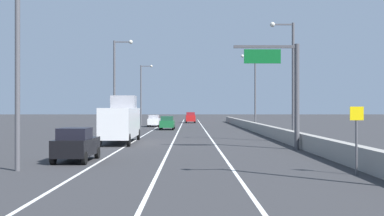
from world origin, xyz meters
TOP-DOWN VIEW (x-y plane):
  - ground_plane at (0.00, 64.00)m, footprint 320.00×320.00m
  - lane_stripe_left at (-5.50, 55.00)m, footprint 0.16×130.00m
  - lane_stripe_center at (-2.00, 55.00)m, footprint 0.16×130.00m
  - lane_stripe_right at (1.50, 55.00)m, footprint 0.16×130.00m
  - jersey_barrier_right at (7.66, 40.00)m, footprint 0.60×120.00m
  - overhead_sign_gantry at (6.32, 30.14)m, footprint 4.68×0.36m
  - speed_advisory_sign at (6.76, 17.21)m, footprint 0.60×0.11m
  - lamp_post_right_second at (8.19, 37.71)m, footprint 2.14×0.44m
  - lamp_post_right_third at (8.35, 62.78)m, footprint 2.14×0.44m
  - lamp_post_left_near at (-8.36, 18.63)m, footprint 2.14×0.44m
  - lamp_post_left_mid at (-8.57, 48.72)m, footprint 2.14×0.44m
  - lamp_post_left_far at (-8.72, 78.81)m, footprint 2.14×0.44m
  - car_black_0 at (-6.80, 22.53)m, footprint 1.92×4.06m
  - car_green_1 at (-3.60, 61.49)m, footprint 2.00×4.42m
  - car_red_2 at (-0.38, 91.37)m, footprint 2.02×4.11m
  - car_white_3 at (-6.21, 72.20)m, footprint 1.82×4.75m
  - box_truck at (-6.39, 36.85)m, footprint 2.57×9.31m

SIDE VIEW (x-z plane):
  - ground_plane at x=0.00m, z-range 0.00..0.00m
  - lane_stripe_left at x=-5.50m, z-range 0.00..0.00m
  - lane_stripe_center at x=-2.00m, z-range 0.00..0.00m
  - lane_stripe_right at x=1.50m, z-range 0.00..0.00m
  - jersey_barrier_right at x=7.66m, z-range 0.00..1.10m
  - car_green_1 at x=-3.60m, z-range 0.00..1.85m
  - car_black_0 at x=-6.80m, z-range 0.00..1.86m
  - car_white_3 at x=-6.21m, z-range 0.00..1.87m
  - car_red_2 at x=-0.38m, z-range -0.01..2.13m
  - speed_advisory_sign at x=6.76m, z-range 0.26..3.26m
  - box_truck at x=-6.39m, z-range -0.18..3.87m
  - overhead_sign_gantry at x=6.32m, z-range 0.98..8.48m
  - lamp_post_right_second at x=8.19m, z-range 0.75..11.18m
  - lamp_post_right_third at x=8.35m, z-range 0.75..11.18m
  - lamp_post_left_near at x=-8.36m, z-range 0.75..11.18m
  - lamp_post_left_mid at x=-8.57m, z-range 0.75..11.18m
  - lamp_post_left_far at x=-8.72m, z-range 0.75..11.18m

